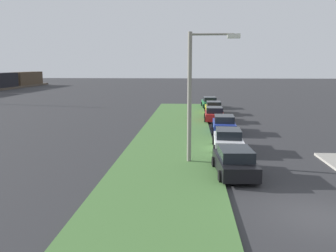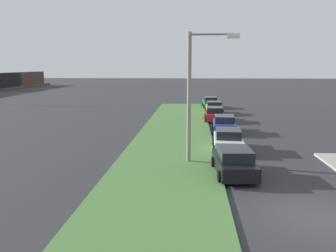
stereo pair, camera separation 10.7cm
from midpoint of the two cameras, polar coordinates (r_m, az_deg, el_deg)
ground at (r=15.38m, az=22.53°, el=-12.96°), size 300.00×300.00×0.00m
grass_median at (r=24.14m, az=0.15°, el=-4.04°), size 60.00×6.00×0.12m
parked_car_black at (r=19.43m, az=10.14°, el=-5.51°), size 4.40×2.22×1.47m
parked_car_white at (r=25.04m, az=9.15°, el=-2.13°), size 4.36×2.14×1.47m
parked_car_blue at (r=31.72m, az=8.56°, el=0.30°), size 4.36×2.13×1.47m
parked_car_red at (r=37.99m, az=7.08°, el=1.83°), size 4.34×2.10×1.47m
parked_car_yellow at (r=43.85m, az=6.98°, el=2.83°), size 4.31×2.05×1.47m
parked_car_green at (r=50.07m, az=6.38°, el=3.65°), size 4.39×2.20×1.47m
streetlight at (r=21.05m, az=4.18°, el=5.89°), size 0.38×2.87×7.50m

